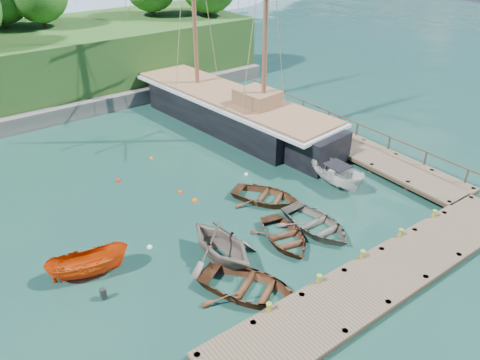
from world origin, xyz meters
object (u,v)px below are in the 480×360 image
object	(u,v)px
schooner	(229,112)
rowboat_1	(221,259)
motorboat_orange	(91,275)
rowboat_0	(250,294)
rowboat_3	(316,230)
cabin_boat_white	(335,185)
rowboat_2	(284,241)
rowboat_4	(266,201)

from	to	relation	value
schooner	rowboat_1	bearing A→B (deg)	-132.80
motorboat_orange	rowboat_0	bearing A→B (deg)	-120.29
rowboat_0	rowboat_3	bearing A→B (deg)	-12.73
rowboat_3	schooner	size ratio (longest dim) A/B	0.16
cabin_boat_white	rowboat_2	bearing A→B (deg)	-157.30
rowboat_4	cabin_boat_white	distance (m)	5.04
rowboat_3	rowboat_4	xyz separation A→B (m)	(-0.36, 3.98, 0.00)
schooner	rowboat_4	bearing A→B (deg)	-120.49
rowboat_2	schooner	xyz separation A→B (m)	(6.75, 14.81, 1.15)
rowboat_0	rowboat_1	size ratio (longest dim) A/B	1.11
motorboat_orange	cabin_boat_white	bearing A→B (deg)	-78.05
motorboat_orange	schooner	bearing A→B (deg)	-39.79
rowboat_2	motorboat_orange	size ratio (longest dim) A/B	1.03
rowboat_0	rowboat_2	size ratio (longest dim) A/B	1.22
rowboat_4	motorboat_orange	distance (m)	11.25
rowboat_0	rowboat_3	world-z (taller)	rowboat_0
rowboat_1	cabin_boat_white	bearing A→B (deg)	6.76
rowboat_1	rowboat_4	size ratio (longest dim) A/B	1.02
rowboat_1	rowboat_2	size ratio (longest dim) A/B	1.10
rowboat_1	motorboat_orange	xyz separation A→B (m)	(-5.87, 2.86, 0.00)
rowboat_1	cabin_boat_white	distance (m)	10.46
rowboat_3	cabin_boat_white	world-z (taller)	cabin_boat_white
cabin_boat_white	schooner	distance (m)	12.27
rowboat_3	motorboat_orange	size ratio (longest dim) A/B	1.17
rowboat_2	cabin_boat_white	bearing A→B (deg)	35.57
rowboat_4	motorboat_orange	bearing A→B (deg)	149.57
motorboat_orange	cabin_boat_white	xyz separation A→B (m)	(16.17, -1.05, 0.00)
rowboat_2	rowboat_1	bearing A→B (deg)	-177.84
rowboat_0	rowboat_2	distance (m)	4.45
cabin_boat_white	schooner	bearing A→B (deg)	91.29
schooner	rowboat_0	bearing A→B (deg)	-128.67
rowboat_0	rowboat_2	world-z (taller)	rowboat_0
rowboat_0	motorboat_orange	bearing A→B (deg)	104.61
rowboat_3	motorboat_orange	bearing A→B (deg)	160.83
rowboat_3	schooner	xyz separation A→B (m)	(4.61, 15.07, 1.15)
rowboat_0	motorboat_orange	xyz separation A→B (m)	(-5.54, 5.73, 0.00)
motorboat_orange	schooner	world-z (taller)	schooner
rowboat_0	cabin_boat_white	xyz separation A→B (m)	(10.63, 4.68, 0.00)
rowboat_3	cabin_boat_white	distance (m)	5.38
rowboat_4	rowboat_0	bearing A→B (deg)	-165.38
rowboat_1	rowboat_4	world-z (taller)	rowboat_1
rowboat_2	rowboat_4	distance (m)	4.12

